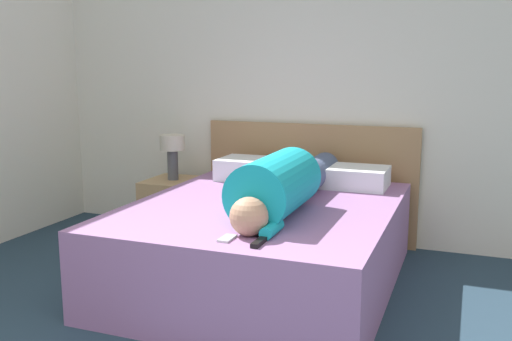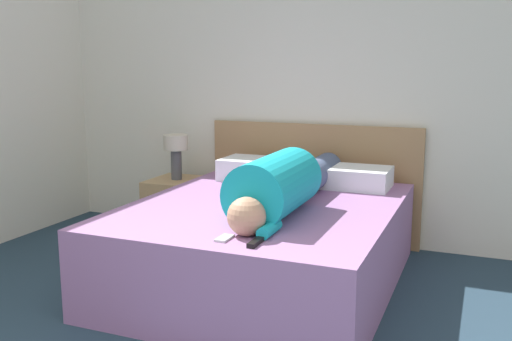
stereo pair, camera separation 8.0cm
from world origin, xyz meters
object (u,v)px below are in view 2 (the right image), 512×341
at_px(bed, 265,244).
at_px(pillow_near_headboard, 260,169).
at_px(pillow_second, 351,177).
at_px(tv_remote, 256,242).
at_px(person_lying, 285,185).
at_px(cell_phone, 224,238).
at_px(table_lamp, 176,148).
at_px(nightstand, 177,207).

relative_size(bed, pillow_near_headboard, 3.37).
bearing_deg(pillow_second, pillow_near_headboard, 180.00).
bearing_deg(pillow_second, tv_remote, -94.80).
relative_size(bed, pillow_second, 3.55).
xyz_separation_m(bed, pillow_near_headboard, (-0.33, 0.74, 0.36)).
relative_size(person_lying, cell_phone, 13.79).
bearing_deg(person_lying, table_lamp, 146.35).
distance_m(person_lying, pillow_near_headboard, 0.98).
relative_size(pillow_second, tv_remote, 3.84).
bearing_deg(pillow_near_headboard, tv_remote, -68.91).
height_order(table_lamp, tv_remote, table_lamp).
bearing_deg(nightstand, bed, -34.41).
distance_m(pillow_near_headboard, cell_phone, 1.62).
height_order(person_lying, cell_phone, person_lying).
bearing_deg(cell_phone, pillow_second, 78.38).
bearing_deg(table_lamp, person_lying, -33.65).
distance_m(table_lamp, person_lying, 1.55).
xyz_separation_m(person_lying, pillow_second, (0.24, 0.84, -0.09)).
bearing_deg(table_lamp, cell_phone, -52.74).
distance_m(nightstand, tv_remote, 2.15).
relative_size(nightstand, tv_remote, 3.33).
xyz_separation_m(pillow_near_headboard, tv_remote, (0.61, -1.59, -0.07)).
relative_size(nightstand, pillow_near_headboard, 0.82).
height_order(nightstand, table_lamp, table_lamp).
bearing_deg(person_lying, cell_phone, -96.50).
bearing_deg(pillow_second, cell_phone, -101.62).
height_order(pillow_near_headboard, pillow_second, pillow_near_headboard).
bearing_deg(nightstand, tv_remote, -49.08).
relative_size(bed, tv_remote, 13.63).
xyz_separation_m(person_lying, pillow_near_headboard, (-0.51, 0.84, -0.08)).
bearing_deg(cell_phone, pillow_near_headboard, 105.16).
relative_size(table_lamp, cell_phone, 2.97).
bearing_deg(nightstand, pillow_second, -0.77).
distance_m(table_lamp, cell_phone, 2.00).
relative_size(person_lying, pillow_second, 3.11).
height_order(person_lying, pillow_near_headboard, person_lying).
bearing_deg(pillow_near_headboard, person_lying, -58.81).
height_order(bed, person_lying, person_lying).
relative_size(nightstand, person_lying, 0.28).
bearing_deg(cell_phone, nightstand, 127.26).
bearing_deg(person_lying, nightstand, 146.35).
bearing_deg(pillow_second, person_lying, -105.92).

